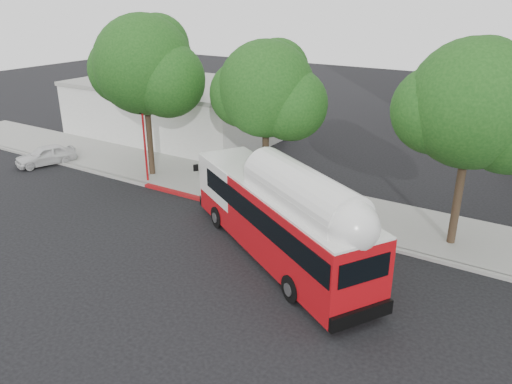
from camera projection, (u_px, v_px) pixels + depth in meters
ground at (216, 246)px, 22.67m from camera, size 120.00×120.00×0.00m
sidewalk at (285, 198)px, 27.75m from camera, size 60.00×5.00×0.15m
curb_strip at (261, 215)px, 25.71m from camera, size 60.00×0.30×0.15m
red_curb_segment at (214, 202)px, 27.19m from camera, size 10.00×0.32×0.16m
street_tree_left at (151, 69)px, 28.81m from camera, size 6.67×5.80×9.74m
street_tree_mid at (273, 94)px, 25.54m from camera, size 5.75×5.00×8.62m
street_tree_right at (484, 110)px, 20.30m from camera, size 6.21×5.40×9.18m
low_commercial_bldg at (178, 108)px, 39.80m from camera, size 16.20×10.20×4.25m
transit_bus at (278, 220)px, 21.14m from camera, size 11.89×8.36×3.72m
parked_car at (46, 155)px, 33.25m from camera, size 4.14×2.84×1.31m
signal_pole at (145, 146)px, 29.45m from camera, size 0.13×0.43×4.51m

